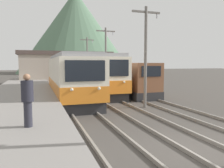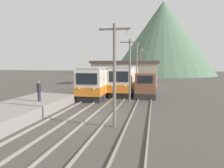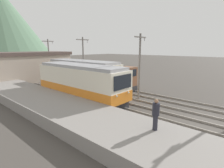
{
  "view_description": "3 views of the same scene",
  "coord_description": "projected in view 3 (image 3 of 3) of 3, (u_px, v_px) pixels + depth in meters",
  "views": [
    {
      "loc": [
        -5.13,
        -6.01,
        2.96
      ],
      "look_at": [
        0.26,
        9.66,
        1.39
      ],
      "focal_mm": 35.0,
      "sensor_mm": 36.0,
      "label": 1
    },
    {
      "loc": [
        4.21,
        -15.5,
        4.17
      ],
      "look_at": [
        -0.46,
        8.47,
        1.81
      ],
      "focal_mm": 35.0,
      "sensor_mm": 36.0,
      "label": 2
    },
    {
      "loc": [
        -13.57,
        -2.56,
        5.28
      ],
      "look_at": [
        -0.22,
        9.06,
        1.57
      ],
      "focal_mm": 28.0,
      "sensor_mm": 36.0,
      "label": 3
    }
  ],
  "objects": [
    {
      "name": "catenary_mast_distant",
      "position": [
        49.0,
        58.0,
        29.12
      ],
      "size": [
        2.0,
        0.2,
        6.64
      ],
      "color": "slate",
      "rests_on": "ground"
    },
    {
      "name": "catenary_mast_mid",
      "position": [
        140.0,
        64.0,
        17.77
      ],
      "size": [
        2.0,
        0.2,
        6.64
      ],
      "color": "slate",
      "rests_on": "ground"
    },
    {
      "name": "ground_plane",
      "position": [
        207.0,
        121.0,
        12.74
      ],
      "size": [
        200.0,
        200.0,
        0.0
      ],
      "primitive_type": "plane",
      "color": "#47423D"
    },
    {
      "name": "station_building",
      "position": [
        28.0,
        66.0,
        28.06
      ],
      "size": [
        12.6,
        6.3,
        4.58
      ],
      "color": "#AD9E8E",
      "rests_on": "ground"
    },
    {
      "name": "track_left",
      "position": [
        197.0,
        133.0,
        10.81
      ],
      "size": [
        1.54,
        60.0,
        0.14
      ],
      "color": "gray",
      "rests_on": "ground"
    },
    {
      "name": "track_center",
      "position": [
        208.0,
        120.0,
        12.88
      ],
      "size": [
        1.54,
        60.0,
        0.14
      ],
      "color": "gray",
      "rests_on": "ground"
    },
    {
      "name": "commuter_train_center",
      "position": [
        82.0,
        77.0,
        21.76
      ],
      "size": [
        2.84,
        10.9,
        3.74
      ],
      "color": "#28282B",
      "rests_on": "ground"
    },
    {
      "name": "shunting_locomotive",
      "position": [
        117.0,
        80.0,
        22.05
      ],
      "size": [
        2.4,
        5.2,
        3.0
      ],
      "color": "#28282B",
      "rests_on": "ground"
    },
    {
      "name": "track_right",
      "position": [
        217.0,
        109.0,
        15.09
      ],
      "size": [
        1.54,
        60.0,
        0.14
      ],
      "color": "gray",
      "rests_on": "ground"
    },
    {
      "name": "person_on_platform",
      "position": [
        156.0,
        113.0,
        9.27
      ],
      "size": [
        0.38,
        0.38,
        1.73
      ],
      "color": "#282833",
      "rests_on": "platform_left"
    },
    {
      "name": "platform_left",
      "position": [
        174.0,
        154.0,
        8.04
      ],
      "size": [
        4.5,
        54.0,
        0.91
      ],
      "primitive_type": "cube",
      "color": "gray",
      "rests_on": "ground"
    },
    {
      "name": "catenary_mast_far",
      "position": [
        83.0,
        60.0,
        23.44
      ],
      "size": [
        2.0,
        0.2,
        6.64
      ],
      "color": "slate",
      "rests_on": "ground"
    },
    {
      "name": "commuter_train_left",
      "position": [
        80.0,
        84.0,
        17.73
      ],
      "size": [
        2.84,
        11.0,
        3.63
      ],
      "color": "#28282B",
      "rests_on": "ground"
    }
  ]
}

